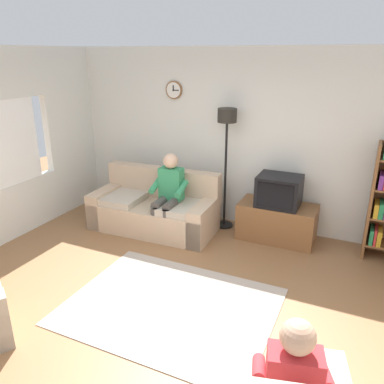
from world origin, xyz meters
name	(u,v)px	position (x,y,z in m)	size (l,w,h in m)	color
ground_plane	(159,312)	(0.00, 0.00, 0.00)	(12.00, 12.00, 0.00)	#8C603D
back_wall_assembly	(242,139)	(0.00, 2.66, 1.35)	(6.20, 0.17, 2.70)	silver
couch	(155,209)	(-1.09, 1.82, 0.31)	(1.93, 0.95, 0.90)	tan
tv_stand	(277,222)	(0.71, 2.25, 0.27)	(1.10, 0.56, 0.54)	brown
tv	(279,191)	(0.71, 2.23, 0.76)	(0.60, 0.49, 0.44)	black
floor_lamp	(227,136)	(-0.14, 2.35, 1.45)	(0.28, 0.28, 1.85)	black
area_rug	(171,306)	(0.06, 0.14, 0.01)	(2.20, 1.70, 0.01)	#AD9E8E
person_on_couch	(168,191)	(-0.79, 1.71, 0.70)	(0.52, 0.55, 1.24)	#338C59
person_in_right_armchair	(291,378)	(1.52, -0.92, 0.60)	(0.58, 0.60, 1.12)	red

